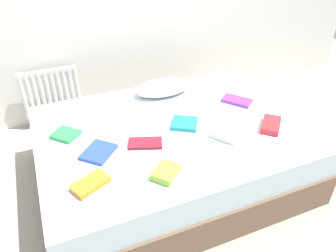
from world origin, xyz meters
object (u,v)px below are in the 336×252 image
object	(u,v)px
textbook_lime	(166,172)
textbook_purple	(237,101)
bed	(170,153)
pillow	(163,88)
textbook_white	(228,132)
textbook_green	(66,134)
textbook_red	(271,125)
textbook_blue	(98,152)
radiator	(51,92)
textbook_maroon	(145,143)
textbook_teal	(185,124)
textbook_orange	(91,184)

from	to	relation	value
textbook_lime	textbook_purple	xyz separation A→B (m)	(0.91, 0.62, -0.01)
bed	pillow	size ratio (longest dim) A/B	4.05
textbook_white	textbook_green	bearing A→B (deg)	123.24
textbook_white	textbook_red	size ratio (longest dim) A/B	0.91
textbook_white	textbook_lime	xyz separation A→B (m)	(-0.58, -0.23, -0.00)
textbook_white	textbook_blue	xyz separation A→B (m)	(-0.92, 0.15, -0.01)
textbook_purple	textbook_blue	bearing A→B (deg)	-116.56
radiator	textbook_purple	size ratio (longest dim) A/B	2.28
bed	radiator	size ratio (longest dim) A/B	3.63
textbook_purple	textbook_red	bearing A→B (deg)	-34.57
textbook_maroon	textbook_lime	distance (m)	0.35
textbook_maroon	textbook_lime	world-z (taller)	textbook_lime
radiator	pillow	xyz separation A→B (m)	(0.91, -0.68, 0.19)
pillow	textbook_white	bearing A→B (deg)	-75.51
textbook_teal	textbook_orange	size ratio (longest dim) A/B	0.86
bed	textbook_teal	xyz separation A→B (m)	(0.11, -0.02, 0.27)
radiator	pillow	world-z (taller)	pillow
textbook_red	textbook_orange	xyz separation A→B (m)	(-1.38, -0.10, -0.01)
radiator	textbook_purple	xyz separation A→B (m)	(1.44, -1.06, 0.14)
bed	textbook_green	size ratio (longest dim) A/B	11.61
textbook_red	textbook_purple	xyz separation A→B (m)	(-0.02, 0.43, -0.01)
textbook_red	textbook_purple	bearing A→B (deg)	46.47
textbook_white	textbook_lime	bearing A→B (deg)	166.62
textbook_white	textbook_blue	bearing A→B (deg)	135.95
textbook_maroon	textbook_blue	world-z (taller)	textbook_blue
bed	textbook_maroon	xyz separation A→B (m)	(-0.25, -0.13, 0.26)
textbook_white	textbook_maroon	bearing A→B (deg)	133.79
textbook_blue	textbook_green	bearing A→B (deg)	74.91
pillow	textbook_lime	world-z (taller)	pillow
pillow	textbook_orange	size ratio (longest dim) A/B	2.24
pillow	textbook_blue	world-z (taller)	pillow
pillow	textbook_purple	distance (m)	0.66
textbook_teal	textbook_blue	distance (m)	0.69
textbook_blue	textbook_orange	xyz separation A→B (m)	(-0.11, -0.29, 0.01)
textbook_green	textbook_orange	world-z (taller)	textbook_orange
bed	textbook_maroon	world-z (taller)	textbook_maroon
textbook_teal	textbook_purple	distance (m)	0.59
textbook_blue	textbook_orange	distance (m)	0.31
textbook_green	textbook_purple	distance (m)	1.42
pillow	textbook_purple	bearing A→B (deg)	-36.24
textbook_teal	textbook_maroon	bearing A→B (deg)	-130.10
textbook_teal	textbook_blue	xyz separation A→B (m)	(-0.68, -0.09, -0.00)
pillow	radiator	bearing A→B (deg)	143.46
radiator	textbook_purple	distance (m)	1.80
textbook_lime	textbook_orange	xyz separation A→B (m)	(-0.45, 0.09, -0.01)
radiator	pillow	bearing A→B (deg)	-36.54
textbook_teal	textbook_purple	xyz separation A→B (m)	(0.57, 0.15, -0.00)
textbook_white	textbook_orange	world-z (taller)	textbook_white
textbook_purple	textbook_orange	xyz separation A→B (m)	(-1.36, -0.53, 0.00)
textbook_maroon	textbook_purple	distance (m)	0.96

